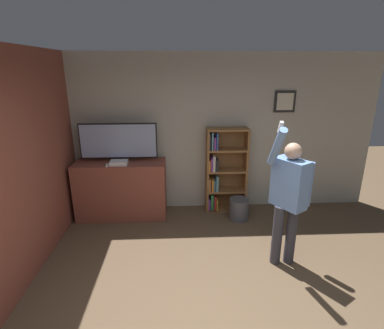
% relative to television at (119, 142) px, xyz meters
% --- Properties ---
extents(wall_back, '(6.20, 0.09, 2.70)m').
position_rel_television_xyz_m(wall_back, '(1.29, 0.29, 0.05)').
color(wall_back, '#B2AD9E').
rests_on(wall_back, ground_plane).
extents(wall_side_brick, '(0.06, 4.52, 2.70)m').
position_rel_television_xyz_m(wall_side_brick, '(-0.85, -1.19, 0.05)').
color(wall_side_brick, brown).
rests_on(wall_side_brick, ground_plane).
extents(tv_ledge, '(1.48, 0.55, 0.97)m').
position_rel_television_xyz_m(tv_ledge, '(-0.00, -0.05, -0.82)').
color(tv_ledge, brown).
rests_on(tv_ledge, ground_plane).
extents(television, '(1.25, 0.22, 0.64)m').
position_rel_television_xyz_m(television, '(0.00, 0.00, 0.00)').
color(television, black).
rests_on(television, tv_ledge).
extents(game_console, '(0.28, 0.21, 0.06)m').
position_rel_television_xyz_m(game_console, '(0.01, -0.17, -0.30)').
color(game_console, white).
rests_on(game_console, tv_ledge).
extents(remote_loose, '(0.06, 0.14, 0.02)m').
position_rel_television_xyz_m(remote_loose, '(-0.16, -0.23, -0.32)').
color(remote_loose, white).
rests_on(remote_loose, tv_ledge).
extents(bookshelf, '(0.71, 0.28, 1.49)m').
position_rel_television_xyz_m(bookshelf, '(1.73, 0.11, -0.58)').
color(bookshelf, brown).
rests_on(bookshelf, ground_plane).
extents(person, '(0.56, 0.55, 1.91)m').
position_rel_television_xyz_m(person, '(2.31, -1.48, -0.32)').
color(person, '#383842').
rests_on(person, ground_plane).
extents(waste_bin, '(0.33, 0.33, 0.36)m').
position_rel_television_xyz_m(waste_bin, '(1.97, -0.27, -1.12)').
color(waste_bin, '#4C4C51').
rests_on(waste_bin, ground_plane).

